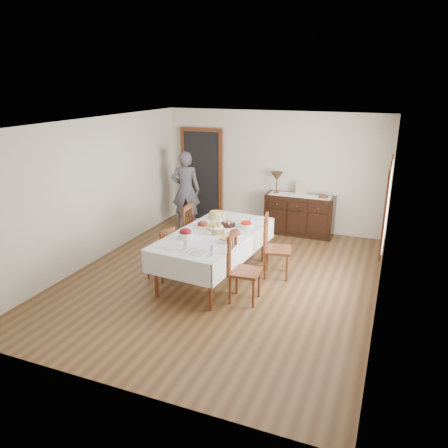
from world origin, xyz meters
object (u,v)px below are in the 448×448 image
at_px(dining_table, 214,238).
at_px(chair_right_far, 274,246).
at_px(chair_left_near, 163,253).
at_px(sideboard, 299,215).
at_px(table_lamp, 277,177).
at_px(chair_left_far, 181,232).
at_px(chair_right_near, 241,267).
at_px(person, 186,187).

bearing_deg(dining_table, chair_right_far, 31.57).
relative_size(chair_left_near, chair_right_far, 0.84).
relative_size(sideboard, table_lamp, 3.17).
bearing_deg(table_lamp, chair_right_far, -75.24).
bearing_deg(chair_left_far, chair_right_near, 52.37).
bearing_deg(dining_table, table_lamp, 88.72).
xyz_separation_m(dining_table, person, (-1.66, 2.27, 0.20)).
xyz_separation_m(chair_left_near, chair_left_far, (-0.09, 0.84, 0.08)).
distance_m(chair_left_near, sideboard, 3.49).
bearing_deg(chair_left_far, sideboard, 139.01).
distance_m(chair_left_far, person, 1.99).
relative_size(chair_left_near, table_lamp, 1.99).
xyz_separation_m(chair_right_far, table_lamp, (-0.60, 2.27, 0.68)).
height_order(sideboard, table_lamp, table_lamp).
distance_m(chair_left_near, table_lamp, 3.36).
distance_m(sideboard, table_lamp, 0.95).
height_order(chair_left_near, chair_left_far, chair_left_far).
bearing_deg(table_lamp, person, -167.23).
bearing_deg(chair_right_near, person, 35.67).
relative_size(chair_left_far, person, 0.58).
height_order(chair_left_far, person, person).
bearing_deg(chair_left_far, dining_table, 57.70).
xyz_separation_m(dining_table, chair_left_near, (-0.79, -0.36, -0.26)).
xyz_separation_m(chair_left_near, chair_right_near, (1.48, -0.22, 0.08)).
xyz_separation_m(dining_table, chair_right_far, (0.91, 0.45, -0.17)).
bearing_deg(chair_right_near, sideboard, -6.55).
xyz_separation_m(dining_table, chair_left_far, (-0.88, 0.48, -0.18)).
relative_size(person, table_lamp, 4.04).
relative_size(dining_table, sideboard, 1.70).
bearing_deg(chair_left_far, person, -159.75).
bearing_deg(sideboard, table_lamp, -179.51).
xyz_separation_m(person, table_lamp, (1.97, 0.45, 0.30)).
height_order(chair_left_near, person, person).
height_order(chair_left_near, chair_right_far, chair_right_far).
xyz_separation_m(sideboard, person, (-2.51, -0.45, 0.49)).
bearing_deg(chair_right_near, chair_left_far, 52.00).
distance_m(dining_table, person, 2.83).
bearing_deg(person, table_lamp, 172.65).
distance_m(chair_left_far, table_lamp, 2.62).
xyz_separation_m(chair_right_near, sideboard, (0.16, 3.30, -0.10)).
distance_m(chair_right_far, table_lamp, 2.45).
bearing_deg(chair_right_far, person, 43.21).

